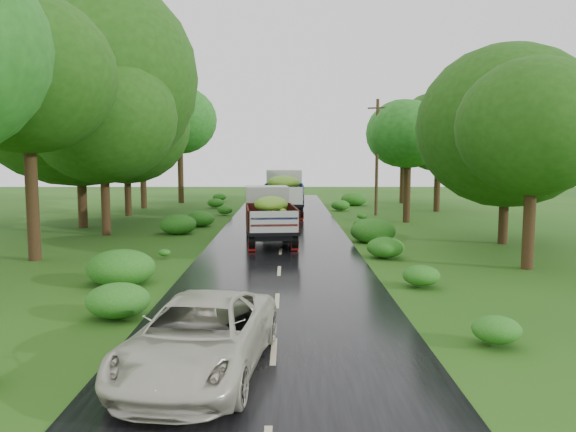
{
  "coord_description": "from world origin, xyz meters",
  "views": [
    {
      "loc": [
        0.27,
        -11.14,
        4.02
      ],
      "look_at": [
        0.31,
        10.17,
        1.7
      ],
      "focal_mm": 35.0,
      "sensor_mm": 36.0,
      "label": 1
    }
  ],
  "objects_px": {
    "truck_near": "(269,212)",
    "car": "(200,337)",
    "truck_far": "(284,190)",
    "utility_pole": "(377,156)"
  },
  "relations": [
    {
      "from": "truck_near",
      "to": "car",
      "type": "bearing_deg",
      "value": -98.27
    },
    {
      "from": "truck_near",
      "to": "truck_far",
      "type": "bearing_deg",
      "value": 81.52
    },
    {
      "from": "truck_near",
      "to": "car",
      "type": "height_order",
      "value": "truck_near"
    },
    {
      "from": "car",
      "to": "utility_pole",
      "type": "distance_m",
      "value": 28.5
    },
    {
      "from": "truck_near",
      "to": "utility_pole",
      "type": "relative_size",
      "value": 0.8
    },
    {
      "from": "truck_near",
      "to": "utility_pole",
      "type": "bearing_deg",
      "value": 54.07
    },
    {
      "from": "car",
      "to": "truck_near",
      "type": "bearing_deg",
      "value": 94.32
    },
    {
      "from": "truck_near",
      "to": "car",
      "type": "distance_m",
      "value": 15.82
    },
    {
      "from": "car",
      "to": "truck_far",
      "type": "bearing_deg",
      "value": 94.23
    },
    {
      "from": "truck_near",
      "to": "truck_far",
      "type": "distance_m",
      "value": 11.75
    }
  ]
}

